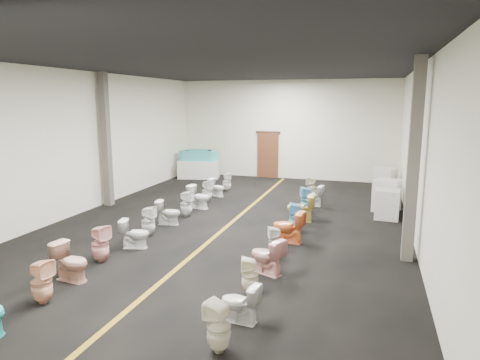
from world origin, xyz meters
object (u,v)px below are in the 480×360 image
(toilet_left_6, at_px, (168,212))
(toilet_right_1, at_px, (240,303))
(appliance_crate_c, at_px, (386,192))
(toilet_right_9, at_px, (313,195))
(appliance_crate_a, at_px, (387,204))
(toilet_right_0, at_px, (219,327))
(bathtub, at_px, (199,155))
(display_table, at_px, (199,169))
(toilet_left_10, at_px, (217,187))
(toilet_right_6, at_px, (296,217))
(toilet_left_7, at_px, (186,204))
(toilet_left_2, at_px, (71,262))
(toilet_right_2, at_px, (250,275))
(appliance_crate_d, at_px, (385,180))
(toilet_left_4, at_px, (135,234))
(toilet_left_11, at_px, (227,182))
(toilet_right_3, at_px, (267,256))
(toilet_right_7, at_px, (301,208))
(toilet_right_4, at_px, (275,241))
(toilet_right_10, at_px, (312,188))
(toilet_left_1, at_px, (42,282))
(toilet_left_3, at_px, (100,244))
(toilet_right_5, at_px, (288,227))
(toilet_right_8, at_px, (307,200))
(toilet_left_8, at_px, (199,197))
(appliance_crate_b, at_px, (387,196))
(toilet_left_5, at_px, (148,221))

(toilet_left_6, bearing_deg, toilet_right_1, -150.80)
(appliance_crate_c, height_order, toilet_right_9, appliance_crate_c)
(appliance_crate_a, height_order, toilet_right_0, appliance_crate_a)
(bathtub, xyz_separation_m, toilet_left_6, (2.13, -7.36, -0.71))
(display_table, distance_m, toilet_left_10, 4.03)
(toilet_left_10, height_order, toilet_right_6, toilet_right_6)
(toilet_left_7, relative_size, toilet_right_6, 1.01)
(toilet_right_1, bearing_deg, toilet_left_2, -92.54)
(toilet_left_7, xyz_separation_m, toilet_right_2, (3.38, -4.59, -0.06))
(bathtub, relative_size, appliance_crate_d, 1.79)
(toilet_left_2, height_order, toilet_left_10, toilet_left_2)
(toilet_right_1, bearing_deg, toilet_left_4, -120.89)
(appliance_crate_c, distance_m, toilet_left_11, 6.01)
(toilet_right_2, bearing_deg, toilet_right_3, 159.42)
(toilet_right_7, bearing_deg, toilet_right_4, -5.26)
(toilet_left_7, distance_m, toilet_right_10, 4.94)
(appliance_crate_d, distance_m, toilet_left_1, 13.00)
(toilet_left_3, relative_size, toilet_left_4, 1.19)
(toilet_right_5, height_order, toilet_right_8, toilet_right_8)
(bathtub, distance_m, toilet_right_10, 6.36)
(appliance_crate_d, xyz_separation_m, toilet_left_8, (-5.99, -4.34, -0.12))
(appliance_crate_b, distance_m, toilet_right_5, 4.74)
(toilet_left_6, bearing_deg, toilet_left_10, -8.98)
(toilet_left_11, bearing_deg, toilet_left_5, 162.09)
(toilet_left_11, xyz_separation_m, toilet_right_5, (3.55, -5.49, 0.03))
(toilet_left_1, height_order, toilet_right_9, toilet_left_1)
(toilet_left_6, xyz_separation_m, toilet_right_5, (3.64, -0.54, 0.06))
(display_table, height_order, toilet_left_7, display_table)
(toilet_right_6, xyz_separation_m, toilet_right_9, (0.03, 3.10, -0.04))
(display_table, height_order, toilet_right_10, toilet_right_10)
(toilet_right_4, bearing_deg, toilet_left_3, -90.56)
(appliance_crate_a, bearing_deg, toilet_right_3, -115.50)
(toilet_left_5, bearing_deg, toilet_left_10, -4.26)
(toilet_left_3, height_order, toilet_left_10, toilet_left_3)
(toilet_left_3, xyz_separation_m, toilet_right_7, (3.72, 4.59, -0.01))
(toilet_right_1, distance_m, toilet_right_7, 6.19)
(toilet_right_1, height_order, toilet_right_7, toilet_right_7)
(toilet_right_7, bearing_deg, bathtub, -139.24)
(appliance_crate_a, height_order, toilet_right_3, appliance_crate_a)
(display_table, xyz_separation_m, toilet_left_3, (2.04, -10.50, 0.01))
(toilet_right_8, distance_m, toilet_right_9, 1.00)
(toilet_right_5, bearing_deg, toilet_left_5, -74.31)
(toilet_left_1, relative_size, toilet_right_0, 1.06)
(toilet_left_7, bearing_deg, toilet_right_1, -142.77)
(display_table, relative_size, toilet_right_9, 2.54)
(toilet_left_1, bearing_deg, toilet_right_10, -12.44)
(toilet_left_8, height_order, toilet_right_3, toilet_left_8)
(display_table, bearing_deg, toilet_left_3, -79.02)
(toilet_left_4, bearing_deg, toilet_right_2, -129.02)
(toilet_left_10, relative_size, toilet_right_7, 0.81)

